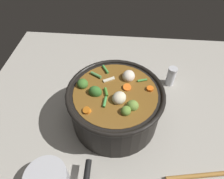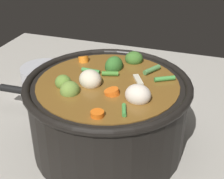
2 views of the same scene
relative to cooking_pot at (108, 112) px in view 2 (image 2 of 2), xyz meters
name	(u,v)px [view 2 (image 2 of 2)]	position (x,y,z in m)	size (l,w,h in m)	color
ground_plane	(108,144)	(0.00, 0.00, -0.08)	(1.10, 1.10, 0.00)	#9E998E
cooking_pot	(108,112)	(0.00, 0.00, 0.00)	(0.32, 0.32, 0.18)	black
small_saucepan	(43,78)	(-0.17, -0.25, -0.05)	(0.19, 0.12, 0.06)	#ADADB2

